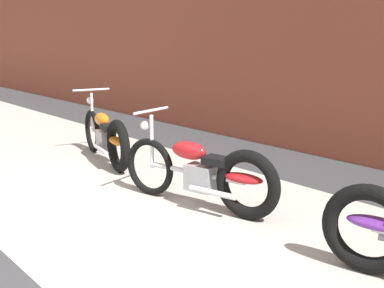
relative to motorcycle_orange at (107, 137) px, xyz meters
The scene contains 4 objects.
ground_plane 3.18m from the motorcycle_orange, 45.32° to the right, with size 80.00×80.00×0.00m, color #38383A.
sidewalk_slab 2.31m from the motorcycle_orange, 12.54° to the right, with size 36.00×3.50×0.01m, color #B2ADA3.
motorcycle_orange is the anchor object (origin of this frame).
motorcycle_red 2.34m from the motorcycle_orange, ahead, with size 1.98×0.72×1.03m.
Camera 1 is at (3.65, -1.26, 1.84)m, focal length 44.16 mm.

